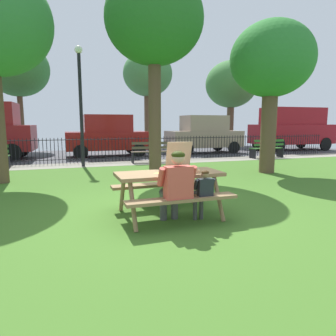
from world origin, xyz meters
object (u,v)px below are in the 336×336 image
Objects in this scene: parked_car_far_right at (292,128)px; far_tree_midleft at (18,69)px; tree_by_fence at (154,22)px; adult_at_table at (176,185)px; parked_car_right at (204,134)px; parked_car_center at (108,135)px; park_bench_right at (267,149)px; lamp_post_walkway at (80,95)px; pizza_slice_on_table at (163,173)px; tree_midground_right at (272,62)px; picnic_table_foreground at (169,182)px; pizza_box_open at (181,164)px; far_tree_center at (148,75)px; child_at_table at (203,191)px; park_bench_center at (151,152)px; far_tree_midright at (231,85)px.

far_tree_midleft is (-15.06, 4.74, 3.31)m from parked_car_far_right.
adult_at_table is at bearing -101.34° from tree_by_fence.
parked_car_right is at bearing 53.47° from tree_by_fence.
park_bench_right is at bearing -23.22° from parked_car_center.
pizza_slice_on_table is at bearing -81.08° from lamp_post_walkway.
parked_car_far_right is at bearing 42.46° from pizza_slice_on_table.
parked_car_far_right is at bearing -0.00° from parked_car_right.
tree_midground_right is at bearing -134.27° from parked_car_far_right.
tree_midground_right reaches higher than picnic_table_foreground.
pizza_box_open is 0.09× the size of far_tree_midleft.
far_tree_center reaches higher than parked_car_far_right.
child_at_table is 0.54× the size of park_bench_center.
far_tree_midright is (9.47, 14.71, 3.46)m from pizza_slice_on_table.
adult_at_table is 7.55m from lamp_post_walkway.
parked_car_center is at bearing 97.77° from tree_by_fence.
park_bench_center is at bearing 79.82° from pizza_box_open.
parked_car_far_right reaches higher than parked_car_right.
adult_at_table is 0.25× the size of tree_midground_right.
pizza_slice_on_table is 11.28m from parked_car_right.
tree_by_fence reaches higher than park_bench_right.
picnic_table_foreground is 0.39m from pizza_box_open.
picnic_table_foreground is 0.31× the size of tree_by_fence.
tree_midground_right is 0.77× the size of far_tree_center.
parked_car_far_right is 0.77× the size of far_tree_center.
tree_midground_right reaches higher than child_at_table.
parked_car_center is 0.67× the size of far_tree_midright.
far_tree_center is at bearing 96.05° from tree_midground_right.
child_at_table is 0.19× the size of parked_car_far_right.
parked_car_center is at bearing 88.64° from pizza_slice_on_table.
pizza_box_open reaches higher than park_bench_center.
pizza_slice_on_table is at bearing -91.36° from parked_car_center.
tree_midground_right is 11.32m from far_tree_center.
pizza_slice_on_table is 0.04× the size of tree_by_fence.
pizza_box_open is at bearing -136.87° from parked_car_far_right.
parked_car_right is at bearing 62.09° from pizza_slice_on_table.
parked_car_far_right is 0.76× the size of far_tree_midleft.
parked_car_center is at bearing 90.85° from pizza_box_open.
pizza_box_open is at bearing -116.44° from parked_car_right.
pizza_box_open reaches higher than pizza_slice_on_table.
pizza_box_open is 17.51m from far_tree_midright.
park_bench_center is 5.53m from tree_midground_right.
parked_car_right reaches higher than adult_at_table.
tree_midground_right is (-2.51, -3.50, 3.06)m from park_bench_right.
park_bench_center is 3.47m from lamp_post_walkway.
pizza_box_open is at bearing -98.86° from tree_by_fence.
park_bench_right is 0.26× the size of far_tree_center.
parked_car_right reaches higher than pizza_box_open.
far_tree_midleft is (-4.30, 14.66, 4.02)m from picnic_table_foreground.
pizza_slice_on_table is 10.00m from park_bench_right.
pizza_box_open is 0.10× the size of tree_by_fence.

